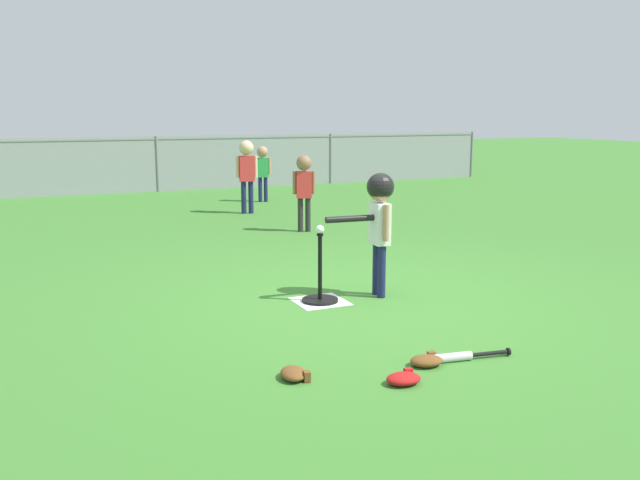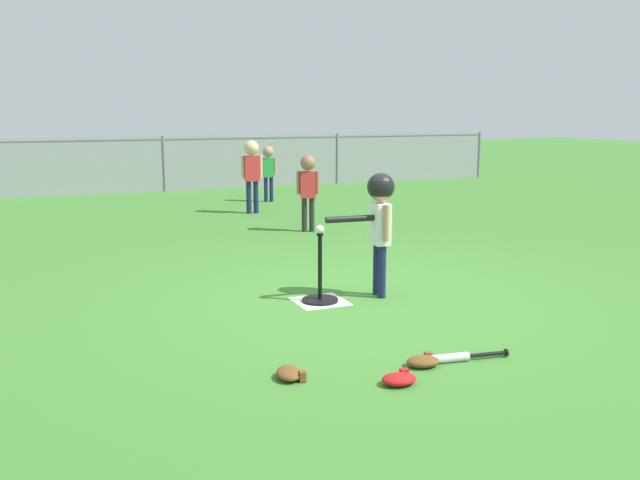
{
  "view_description": "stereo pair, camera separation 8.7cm",
  "coord_description": "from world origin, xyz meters",
  "px_view_note": "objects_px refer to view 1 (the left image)",
  "views": [
    {
      "loc": [
        -2.75,
        -5.07,
        1.63
      ],
      "look_at": [
        -0.38,
        0.14,
        0.55
      ],
      "focal_mm": 37.97,
      "sensor_mm": 36.0,
      "label": 1
    },
    {
      "loc": [
        -2.67,
        -5.1,
        1.63
      ],
      "look_at": [
        -0.38,
        0.14,
        0.55
      ],
      "focal_mm": 37.97,
      "sensor_mm": 36.0,
      "label": 2
    }
  ],
  "objects_px": {
    "fielder_near_right": "(247,167)",
    "glove_tossed_aside": "(404,378)",
    "fielder_near_left": "(304,183)",
    "fielder_deep_left": "(263,166)",
    "glove_by_plate": "(427,361)",
    "batting_tee": "(320,291)",
    "spare_bat_silver": "(460,356)",
    "baseball_on_tee": "(320,229)",
    "batter_child": "(379,209)",
    "glove_near_bats": "(294,374)"
  },
  "relations": [
    {
      "from": "fielder_near_right",
      "to": "glove_tossed_aside",
      "type": "height_order",
      "value": "fielder_near_right"
    },
    {
      "from": "fielder_near_left",
      "to": "fielder_deep_left",
      "type": "bearing_deg",
      "value": 80.29
    },
    {
      "from": "fielder_deep_left",
      "to": "glove_by_plate",
      "type": "xyz_separation_m",
      "value": [
        -1.82,
        -8.26,
        -0.62
      ]
    },
    {
      "from": "batting_tee",
      "to": "spare_bat_silver",
      "type": "relative_size",
      "value": 1.05
    },
    {
      "from": "fielder_near_left",
      "to": "fielder_near_right",
      "type": "relative_size",
      "value": 0.89
    },
    {
      "from": "fielder_near_left",
      "to": "fielder_near_right",
      "type": "bearing_deg",
      "value": 95.02
    },
    {
      "from": "glove_tossed_aside",
      "to": "baseball_on_tee",
      "type": "bearing_deg",
      "value": 81.24
    },
    {
      "from": "glove_by_plate",
      "to": "glove_tossed_aside",
      "type": "relative_size",
      "value": 1.04
    },
    {
      "from": "batter_child",
      "to": "fielder_deep_left",
      "type": "relative_size",
      "value": 1.09
    },
    {
      "from": "fielder_near_left",
      "to": "batting_tee",
      "type": "bearing_deg",
      "value": -110.85
    },
    {
      "from": "fielder_deep_left",
      "to": "batter_child",
      "type": "bearing_deg",
      "value": -100.87
    },
    {
      "from": "baseball_on_tee",
      "to": "fielder_near_left",
      "type": "height_order",
      "value": "fielder_near_left"
    },
    {
      "from": "batter_child",
      "to": "fielder_deep_left",
      "type": "height_order",
      "value": "batter_child"
    },
    {
      "from": "batting_tee",
      "to": "batter_child",
      "type": "distance_m",
      "value": 0.89
    },
    {
      "from": "batting_tee",
      "to": "spare_bat_silver",
      "type": "xyz_separation_m",
      "value": [
        0.26,
        -1.69,
        -0.06
      ]
    },
    {
      "from": "batter_child",
      "to": "glove_near_bats",
      "type": "height_order",
      "value": "batter_child"
    },
    {
      "from": "fielder_near_left",
      "to": "glove_tossed_aside",
      "type": "relative_size",
      "value": 4.5
    },
    {
      "from": "spare_bat_silver",
      "to": "fielder_near_left",
      "type": "bearing_deg",
      "value": 78.64
    },
    {
      "from": "glove_tossed_aside",
      "to": "fielder_near_left",
      "type": "bearing_deg",
      "value": 73.35
    },
    {
      "from": "batter_child",
      "to": "glove_tossed_aside",
      "type": "xyz_separation_m",
      "value": [
        -0.84,
        -1.83,
        -0.76
      ]
    },
    {
      "from": "fielder_near_right",
      "to": "glove_near_bats",
      "type": "bearing_deg",
      "value": -106.06
    },
    {
      "from": "batter_child",
      "to": "glove_by_plate",
      "type": "distance_m",
      "value": 1.88
    },
    {
      "from": "glove_near_bats",
      "to": "glove_tossed_aside",
      "type": "bearing_deg",
      "value": -31.11
    },
    {
      "from": "batter_child",
      "to": "fielder_near_left",
      "type": "height_order",
      "value": "batter_child"
    },
    {
      "from": "fielder_near_left",
      "to": "glove_by_plate",
      "type": "height_order",
      "value": "fielder_near_left"
    },
    {
      "from": "fielder_near_right",
      "to": "glove_near_bats",
      "type": "relative_size",
      "value": 4.83
    },
    {
      "from": "fielder_deep_left",
      "to": "fielder_near_right",
      "type": "height_order",
      "value": "fielder_near_right"
    },
    {
      "from": "fielder_near_right",
      "to": "batter_child",
      "type": "bearing_deg",
      "value": -95.8
    },
    {
      "from": "baseball_on_tee",
      "to": "fielder_near_left",
      "type": "distance_m",
      "value": 3.56
    },
    {
      "from": "baseball_on_tee",
      "to": "glove_by_plate",
      "type": "height_order",
      "value": "baseball_on_tee"
    },
    {
      "from": "baseball_on_tee",
      "to": "fielder_deep_left",
      "type": "xyz_separation_m",
      "value": [
        1.82,
        6.58,
        0.02
      ]
    },
    {
      "from": "fielder_near_left",
      "to": "glove_near_bats",
      "type": "bearing_deg",
      "value": -113.76
    },
    {
      "from": "spare_bat_silver",
      "to": "glove_tossed_aside",
      "type": "xyz_separation_m",
      "value": [
        -0.55,
        -0.18,
        0.01
      ]
    },
    {
      "from": "fielder_near_left",
      "to": "glove_near_bats",
      "type": "xyz_separation_m",
      "value": [
        -2.14,
        -4.85,
        -0.65
      ]
    },
    {
      "from": "batter_child",
      "to": "fielder_near_right",
      "type": "xyz_separation_m",
      "value": [
        0.54,
        5.34,
        -0.03
      ]
    },
    {
      "from": "glove_by_plate",
      "to": "glove_near_bats",
      "type": "relative_size",
      "value": 0.99
    },
    {
      "from": "spare_bat_silver",
      "to": "glove_tossed_aside",
      "type": "bearing_deg",
      "value": -161.66
    },
    {
      "from": "spare_bat_silver",
      "to": "glove_near_bats",
      "type": "relative_size",
      "value": 2.34
    },
    {
      "from": "baseball_on_tee",
      "to": "glove_by_plate",
      "type": "relative_size",
      "value": 0.3
    },
    {
      "from": "fielder_near_right",
      "to": "batting_tee",
      "type": "bearing_deg",
      "value": -101.67
    },
    {
      "from": "baseball_on_tee",
      "to": "spare_bat_silver",
      "type": "bearing_deg",
      "value": -81.32
    },
    {
      "from": "baseball_on_tee",
      "to": "batter_child",
      "type": "bearing_deg",
      "value": -4.72
    },
    {
      "from": "fielder_near_left",
      "to": "fielder_near_right",
      "type": "height_order",
      "value": "fielder_near_right"
    },
    {
      "from": "glove_near_bats",
      "to": "fielder_deep_left",
      "type": "bearing_deg",
      "value": 71.62
    },
    {
      "from": "glove_near_bats",
      "to": "spare_bat_silver",
      "type": "bearing_deg",
      "value": -8.51
    },
    {
      "from": "glove_near_bats",
      "to": "glove_tossed_aside",
      "type": "relative_size",
      "value": 1.05
    },
    {
      "from": "fielder_near_left",
      "to": "spare_bat_silver",
      "type": "bearing_deg",
      "value": -101.36
    },
    {
      "from": "glove_tossed_aside",
      "to": "fielder_near_right",
      "type": "bearing_deg",
      "value": 79.08
    },
    {
      "from": "batting_tee",
      "to": "glove_tossed_aside",
      "type": "bearing_deg",
      "value": -98.76
    },
    {
      "from": "batting_tee",
      "to": "fielder_near_right",
      "type": "xyz_separation_m",
      "value": [
        1.09,
        5.3,
        0.67
      ]
    }
  ]
}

